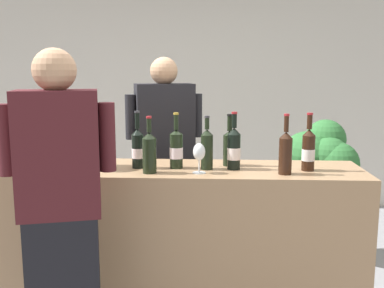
% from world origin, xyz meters
% --- Properties ---
extents(wall_back, '(8.00, 0.10, 2.80)m').
position_xyz_m(wall_back, '(0.00, 2.60, 1.40)').
color(wall_back, beige).
rests_on(wall_back, ground_plane).
extents(counter, '(2.35, 0.55, 1.01)m').
position_xyz_m(counter, '(0.00, 0.00, 0.50)').
color(counter, '#9E7A56').
rests_on(counter, ground_plane).
extents(wine_bottle_0, '(0.08, 0.08, 0.33)m').
position_xyz_m(wine_bottle_0, '(-0.12, -0.15, 1.14)').
color(wine_bottle_0, black).
rests_on(wine_bottle_0, counter).
extents(wine_bottle_1, '(0.08, 0.08, 0.35)m').
position_xyz_m(wine_bottle_1, '(-0.79, 0.05, 1.13)').
color(wine_bottle_1, black).
rests_on(wine_bottle_1, counter).
extents(wine_bottle_2, '(0.07, 0.07, 0.33)m').
position_xyz_m(wine_bottle_2, '(0.22, -0.03, 1.14)').
color(wine_bottle_2, black).
rests_on(wine_bottle_2, counter).
extents(wine_bottle_3, '(0.08, 0.08, 0.35)m').
position_xyz_m(wine_bottle_3, '(0.38, -0.02, 1.14)').
color(wine_bottle_3, black).
rests_on(wine_bottle_3, counter).
extents(wine_bottle_4, '(0.08, 0.08, 0.33)m').
position_xyz_m(wine_bottle_4, '(0.36, 0.08, 1.13)').
color(wine_bottle_4, black).
rests_on(wine_bottle_4, counter).
extents(wine_bottle_5, '(0.07, 0.07, 0.34)m').
position_xyz_m(wine_bottle_5, '(-0.68, 0.02, 1.13)').
color(wine_bottle_5, black).
rests_on(wine_bottle_5, counter).
extents(wine_bottle_6, '(0.08, 0.08, 0.35)m').
position_xyz_m(wine_bottle_6, '(0.83, -0.03, 1.13)').
color(wine_bottle_6, black).
rests_on(wine_bottle_6, counter).
extents(wine_bottle_7, '(0.08, 0.08, 0.34)m').
position_xyz_m(wine_bottle_7, '(0.03, -0.01, 1.13)').
color(wine_bottle_7, black).
rests_on(wine_bottle_7, counter).
extents(wine_bottle_8, '(0.08, 0.08, 0.35)m').
position_xyz_m(wine_bottle_8, '(0.67, -0.14, 1.14)').
color(wine_bottle_8, black).
rests_on(wine_bottle_8, counter).
extents(wine_bottle_9, '(0.07, 0.07, 0.35)m').
position_xyz_m(wine_bottle_9, '(-0.21, -0.02, 1.13)').
color(wine_bottle_9, black).
rests_on(wine_bottle_9, counter).
extents(wine_glass, '(0.08, 0.08, 0.18)m').
position_xyz_m(wine_glass, '(0.17, -0.14, 1.13)').
color(wine_glass, silver).
rests_on(wine_glass, counter).
extents(ice_bucket, '(0.22, 0.22, 0.20)m').
position_xyz_m(ice_bucket, '(-0.48, -0.03, 1.11)').
color(ice_bucket, silver).
rests_on(ice_bucket, counter).
extents(person_server, '(0.57, 0.35, 1.70)m').
position_xyz_m(person_server, '(-0.12, 0.66, 0.83)').
color(person_server, black).
rests_on(person_server, ground_plane).
extents(person_guest, '(0.53, 0.33, 1.70)m').
position_xyz_m(person_guest, '(-0.48, -0.63, 0.84)').
color(person_guest, black).
rests_on(person_guest, ground_plane).
extents(potted_shrub, '(0.62, 0.56, 1.20)m').
position_xyz_m(potted_shrub, '(1.14, 0.99, 0.80)').
color(potted_shrub, brown).
rests_on(potted_shrub, ground_plane).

